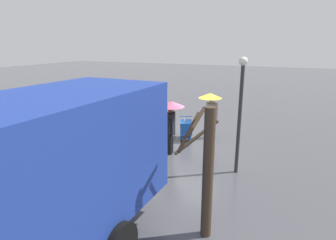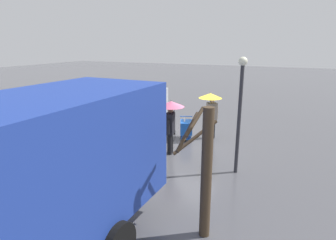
{
  "view_description": "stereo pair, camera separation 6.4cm",
  "coord_description": "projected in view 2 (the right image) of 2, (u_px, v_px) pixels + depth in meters",
  "views": [
    {
      "loc": [
        -4.06,
        11.48,
        4.26
      ],
      "look_at": [
        0.71,
        0.74,
        1.05
      ],
      "focal_mm": 30.15,
      "sensor_mm": 36.0,
      "label": 1
    },
    {
      "loc": [
        -4.12,
        11.45,
        4.26
      ],
      "look_at": [
        0.71,
        0.74,
        1.05
      ],
      "focal_mm": 30.15,
      "sensor_mm": 36.0,
      "label": 2
    }
  ],
  "objects": [
    {
      "name": "slush_patch_near_cluster",
      "position": [
        120.0,
        166.0,
        10.12
      ],
      "size": [
        1.53,
        1.53,
        0.01
      ],
      "primitive_type": "cylinder",
      "color": "#999BA0",
      "rests_on": "ground"
    },
    {
      "name": "cargo_van_parked_right",
      "position": [
        130.0,
        106.0,
        14.28
      ],
      "size": [
        2.4,
        5.43,
        2.6
      ],
      "color": "#B7BABF",
      "rests_on": "ground"
    },
    {
      "name": "slush_patch_under_van",
      "position": [
        76.0,
        218.0,
        7.1
      ],
      "size": [
        2.48,
        2.48,
        0.01
      ],
      "primitive_type": "cylinder",
      "color": "#999BA0",
      "rests_on": "ground"
    },
    {
      "name": "pedestrian_pink_side",
      "position": [
        171.0,
        115.0,
        10.91
      ],
      "size": [
        1.04,
        1.04,
        2.15
      ],
      "color": "black",
      "rests_on": "ground"
    },
    {
      "name": "bare_tree_near",
      "position": [
        205.0,
        170.0,
        6.11
      ],
      "size": [
        0.93,
        1.25,
        3.01
      ],
      "color": "#423323",
      "rests_on": "ground"
    },
    {
      "name": "street_lamp",
      "position": [
        240.0,
        104.0,
        9.02
      ],
      "size": [
        0.28,
        0.28,
        3.86
      ],
      "color": "#2D2D33",
      "rests_on": "ground"
    },
    {
      "name": "hand_dolly_boxes",
      "position": [
        169.0,
        125.0,
        13.24
      ],
      "size": [
        0.69,
        0.82,
        1.32
      ],
      "color": "#515156",
      "rests_on": "ground"
    },
    {
      "name": "ground_plane",
      "position": [
        189.0,
        140.0,
        12.83
      ],
      "size": [
        90.0,
        90.0,
        0.0
      ],
      "primitive_type": "plane",
      "color": "#4C4C51"
    },
    {
      "name": "shopping_cart_vendor",
      "position": [
        186.0,
        128.0,
        12.7
      ],
      "size": [
        0.81,
        0.96,
        1.04
      ],
      "color": "#1951B2",
      "rests_on": "ground"
    },
    {
      "name": "pedestrian_black_side",
      "position": [
        211.0,
        105.0,
        12.67
      ],
      "size": [
        1.04,
        1.04,
        2.15
      ],
      "color": "black",
      "rests_on": "ground"
    }
  ]
}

